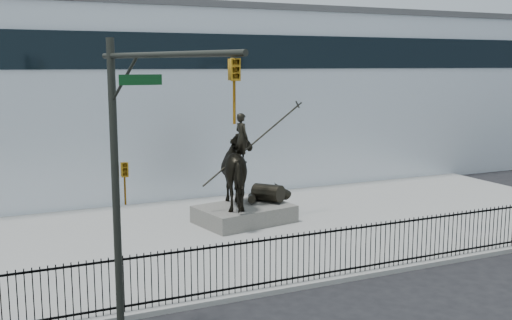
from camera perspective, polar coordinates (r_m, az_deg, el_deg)
name	(u,v)px	position (r m, az deg, el deg)	size (l,w,h in m)	color
ground	(370,293)	(17.67, 10.79, -12.35)	(120.00, 120.00, 0.00)	black
plaza	(264,229)	(23.39, 0.78, -6.63)	(30.00, 12.00, 0.15)	gray
building	(167,98)	(34.75, -8.48, 5.85)	(44.00, 14.00, 9.00)	silver
picket_fence	(346,250)	(18.34, 8.59, -8.50)	(22.10, 0.10, 1.50)	black
statue_plinth	(244,214)	(24.05, -1.12, -5.16)	(3.60, 2.47, 0.67)	#504E49
equestrian_statue	(246,171)	(23.72, -1.00, -1.04)	(4.55, 3.25, 3.91)	black
traffic_signal_left	(134,175)	(13.25, -11.52, -1.45)	(1.52, 4.84, 7.00)	black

